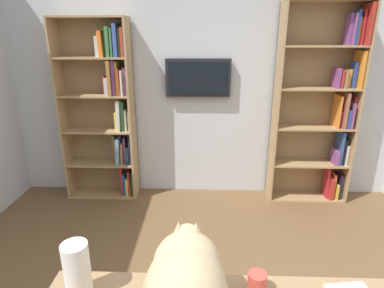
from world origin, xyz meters
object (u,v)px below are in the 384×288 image
wall_mounted_tv (198,78)px  paper_towel_roll (77,270)px  bookshelf_right (107,109)px  cat (186,285)px  coffee_mug (257,283)px  bookshelf_left (324,108)px

wall_mounted_tv → paper_towel_roll: (0.46, 2.44, -0.50)m
bookshelf_right → cat: bearing=112.4°
wall_mounted_tv → paper_towel_roll: wall_mounted_tv is taller
bookshelf_right → cat: size_ratio=3.10×
cat → paper_towel_roll: cat is taller
cat → coffee_mug: 0.36m
bookshelf_right → cat: bookshelf_right is taller
bookshelf_right → wall_mounted_tv: bearing=-175.2°
bookshelf_left → bookshelf_right: size_ratio=1.07×
bookshelf_right → coffee_mug: bookshelf_right is taller
bookshelf_left → bookshelf_right: bookshelf_left is taller
bookshelf_right → wall_mounted_tv: bookshelf_right is taller
wall_mounted_tv → cat: (0.00, 2.56, -0.45)m
paper_towel_roll → coffee_mug: (-0.75, -0.04, -0.08)m
bookshelf_left → paper_towel_roll: bearing=52.0°
bookshelf_left → cat: 2.84m
coffee_mug → bookshelf_right: bearing=-60.4°
bookshelf_right → paper_towel_roll: size_ratio=8.06×
wall_mounted_tv → coffee_mug: size_ratio=7.46×
cat → coffee_mug: bearing=-152.1°
wall_mounted_tv → paper_towel_roll: size_ratio=2.87×
bookshelf_left → bookshelf_right: bearing=0.1°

